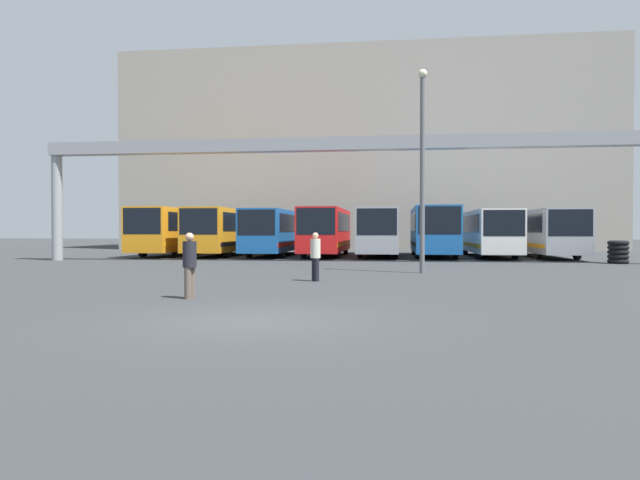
# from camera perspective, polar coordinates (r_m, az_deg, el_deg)

# --- Properties ---
(ground_plane) EXTENTS (200.00, 200.00, 0.00)m
(ground_plane) POSITION_cam_1_polar(r_m,az_deg,el_deg) (11.22, -6.60, -7.96)
(ground_plane) COLOR #2D3033
(building_backdrop) EXTENTS (43.95, 12.00, 17.86)m
(building_backdrop) POSITION_cam_1_polar(r_m,az_deg,el_deg) (55.44, 4.49, 8.44)
(building_backdrop) COLOR gray
(building_backdrop) RESTS_ON ground
(overhead_gantry) EXTENTS (33.74, 0.80, 6.74)m
(overhead_gantry) POSITION_cam_1_polar(r_m,az_deg,el_deg) (31.10, 2.31, 8.41)
(overhead_gantry) COLOR gray
(overhead_gantry) RESTS_ON ground
(bus_slot_0) EXTENTS (2.63, 11.96, 3.19)m
(bus_slot_0) POSITION_cam_1_polar(r_m,az_deg,el_deg) (41.56, -13.96, 1.10)
(bus_slot_0) COLOR orange
(bus_slot_0) RESTS_ON ground
(bus_slot_1) EXTENTS (2.58, 10.89, 3.16)m
(bus_slot_1) POSITION_cam_1_polar(r_m,az_deg,el_deg) (39.90, -9.50, 1.09)
(bus_slot_1) COLOR orange
(bus_slot_1) RESTS_ON ground
(bus_slot_2) EXTENTS (2.49, 11.48, 3.06)m
(bus_slot_2) POSITION_cam_1_polar(r_m,az_deg,el_deg) (39.32, -4.43, 1.02)
(bus_slot_2) COLOR #1959A5
(bus_slot_2) RESTS_ON ground
(bus_slot_3) EXTENTS (2.51, 10.51, 3.14)m
(bus_slot_3) POSITION_cam_1_polar(r_m,az_deg,el_deg) (38.28, 0.61, 1.09)
(bus_slot_3) COLOR red
(bus_slot_3) RESTS_ON ground
(bus_slot_4) EXTENTS (2.53, 11.22, 3.10)m
(bus_slot_4) POSITION_cam_1_polar(r_m,az_deg,el_deg) (38.39, 5.93, 1.05)
(bus_slot_4) COLOR #999EA5
(bus_slot_4) RESTS_ON ground
(bus_slot_5) EXTENTS (2.63, 10.73, 3.20)m
(bus_slot_5) POSITION_cam_1_polar(r_m,az_deg,el_deg) (38.22, 11.23, 1.12)
(bus_slot_5) COLOR #1959A5
(bus_slot_5) RESTS_ON ground
(bus_slot_6) EXTENTS (2.49, 10.70, 2.98)m
(bus_slot_6) POSITION_cam_1_polar(r_m,az_deg,el_deg) (38.61, 16.47, 0.92)
(bus_slot_6) COLOR silver
(bus_slot_6) RESTS_ON ground
(bus_slot_7) EXTENTS (2.59, 11.38, 3.00)m
(bus_slot_7) POSITION_cam_1_polar(r_m,az_deg,el_deg) (39.67, 21.44, 0.90)
(bus_slot_7) COLOR #999EA5
(bus_slot_7) RESTS_ON ground
(pedestrian_far_center) EXTENTS (0.35, 0.35, 1.66)m
(pedestrian_far_center) POSITION_cam_1_polar(r_m,az_deg,el_deg) (19.47, -0.46, -1.55)
(pedestrian_far_center) COLOR black
(pedestrian_far_center) RESTS_ON ground
(pedestrian_near_right) EXTENTS (0.35, 0.35, 1.68)m
(pedestrian_near_right) POSITION_cam_1_polar(r_m,az_deg,el_deg) (14.88, -12.90, -2.32)
(pedestrian_near_right) COLOR brown
(pedestrian_near_right) RESTS_ON ground
(tire_stack) EXTENTS (1.04, 1.04, 1.20)m
(tire_stack) POSITION_cam_1_polar(r_m,az_deg,el_deg) (33.50, 27.66, -1.08)
(tire_stack) COLOR black
(tire_stack) RESTS_ON ground
(lamp_post) EXTENTS (0.36, 0.36, 8.25)m
(lamp_post) POSITION_cam_1_polar(r_m,az_deg,el_deg) (23.62, 10.20, 7.64)
(lamp_post) COLOR #595B60
(lamp_post) RESTS_ON ground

